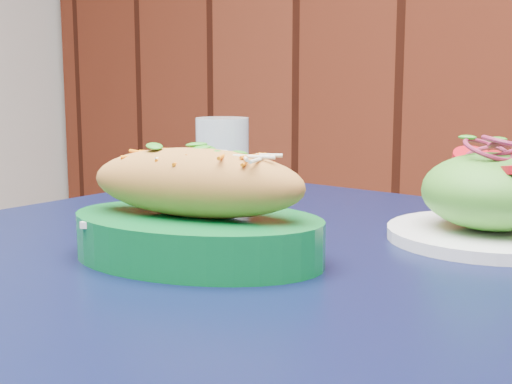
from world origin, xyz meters
The scene contains 4 objects.
cafe_table centered at (-0.16, 1.41, 0.66)m, with size 0.81×0.81×0.75m.
banh_mi_basket centered at (-0.20, 1.36, 0.79)m, with size 0.27×0.21×0.11m.
salad_plate centered at (-0.01, 1.60, 0.79)m, with size 0.21×0.21×0.11m.
water_glass centered at (-0.37, 1.60, 0.81)m, with size 0.07×0.07×0.11m, color silver.
Camera 1 is at (0.23, 0.89, 0.92)m, focal length 50.00 mm.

